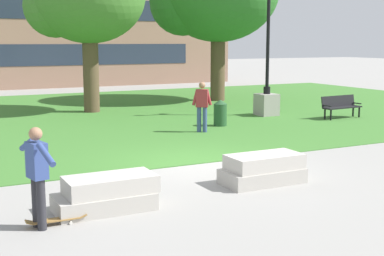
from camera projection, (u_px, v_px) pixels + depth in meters
ground_plane at (195, 165)px, 13.52m from camera, size 140.00×140.00×0.00m
grass_lawn at (86, 116)px, 22.32m from camera, size 40.00×20.00×0.02m
concrete_block_center at (107, 194)px, 9.83m from camera, size 1.86×0.90×0.64m
concrete_block_left at (263, 169)px, 11.71m from camera, size 1.80×0.90×0.64m
person_skateboarder at (37, 171)px, 8.76m from camera, size 0.32×1.57×1.71m
skateboard at (56, 220)px, 9.08m from camera, size 1.02×0.26×0.14m
park_bench_near_right at (341, 105)px, 21.50m from camera, size 1.84×0.67×0.90m
lamp_post_center at (267, 90)px, 22.23m from camera, size 1.32×0.80×5.28m
trash_bin at (220, 113)px, 19.55m from camera, size 0.49×0.49×0.96m
person_bystander_near_lawn at (202, 104)px, 18.11m from camera, size 0.66×0.43×1.71m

